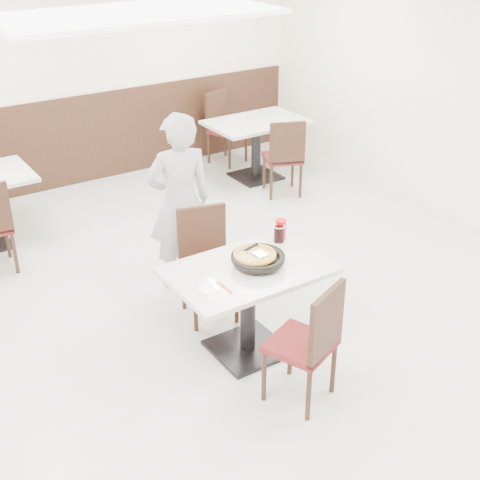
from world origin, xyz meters
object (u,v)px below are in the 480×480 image
side_plate (209,289)px  pizza_pan (258,261)px  chair_far (209,267)px  pizza (255,257)px  red_cup (281,229)px  bg_chair_right_near (283,156)px  bg_table_right (256,149)px  chair_near (301,342)px  cola_glass (279,234)px  bg_chair_right_far (227,129)px  main_table (248,310)px  diner_person (180,203)px

side_plate → pizza_pan: bearing=12.1°
chair_far → pizza: chair_far is taller
pizza_pan → red_cup: size_ratio=2.41×
bg_chair_right_near → side_plate: bearing=-113.2°
bg_table_right → chair_near: bearing=-120.3°
pizza → pizza_pan: bearing=-80.3°
pizza_pan → bg_chair_right_near: size_ratio=0.41×
red_cup → side_plate: bearing=-157.0°
pizza → red_cup: (0.42, 0.24, 0.02)m
side_plate → bg_chair_right_near: (2.53, 2.53, -0.28)m
cola_glass → bg_chair_right_near: size_ratio=0.14×
chair_far → bg_chair_right_far: size_ratio=1.00×
main_table → bg_chair_right_far: bearing=59.9°
red_cup → chair_far: bearing=146.6°
main_table → bg_chair_right_far: bg_chair_right_far is taller
cola_glass → bg_chair_right_near: (1.67, 2.19, -0.34)m
bg_table_right → bg_chair_right_near: 0.61m
pizza_pan → side_plate: 0.50m
chair_near → pizza: chair_near is taller
bg_table_right → chair_far: bearing=-131.5°
bg_chair_right_near → bg_chair_right_far: bearing=111.2°
bg_chair_right_near → pizza_pan: bearing=-108.3°
chair_far → pizza_pan: (0.08, -0.60, 0.32)m
diner_person → pizza: bearing=101.0°
diner_person → bg_chair_right_far: (2.06, 2.47, -0.34)m
diner_person → bg_chair_right_near: (2.04, 1.21, -0.34)m
main_table → side_plate: size_ratio=7.32×
pizza_pan → bg_table_right: 3.69m
pizza_pan → bg_chair_right_far: 4.23m
cola_glass → side_plate: bearing=-158.5°
main_table → side_plate: 0.57m
cola_glass → bg_chair_right_far: (1.69, 3.46, -0.34)m
bg_chair_right_far → chair_near: bearing=44.8°
red_cup → diner_person: diner_person is taller
main_table → chair_near: 0.66m
chair_near → pizza_pan: chair_near is taller
bg_chair_right_near → red_cup: bearing=-105.3°
chair_far → bg_table_right: 3.24m
pizza → red_cup: size_ratio=1.76×
side_plate → bg_chair_right_far: bearing=56.2°
main_table → side_plate: side_plate is taller
chair_far → bg_chair_right_far: (2.13, 3.09, 0.00)m
chair_far → cola_glass: chair_far is taller
pizza → diner_person: bearing=89.9°
red_cup → bg_chair_right_far: bg_chair_right_far is taller
cola_glass → chair_near: bearing=-117.1°
pizza → bg_chair_right_near: bearing=49.5°
cola_glass → bg_chair_right_near: bg_chair_right_near is taller
pizza_pan → diner_person: (-0.00, 1.21, 0.03)m
main_table → bg_chair_right_near: bearing=48.7°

